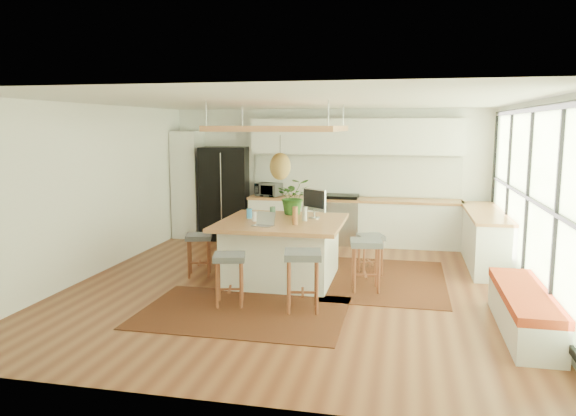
% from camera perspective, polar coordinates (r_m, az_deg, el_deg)
% --- Properties ---
extents(floor, '(7.00, 7.00, 0.00)m').
position_cam_1_polar(floor, '(8.21, 0.63, -8.17)').
color(floor, brown).
rests_on(floor, ground).
extents(ceiling, '(7.00, 7.00, 0.00)m').
position_cam_1_polar(ceiling, '(7.87, 0.66, 11.01)').
color(ceiling, white).
rests_on(ceiling, ground).
extents(wall_back, '(6.50, 0.00, 6.50)m').
position_cam_1_polar(wall_back, '(11.36, 4.20, 3.42)').
color(wall_back, white).
rests_on(wall_back, ground).
extents(wall_front, '(6.50, 0.00, 6.50)m').
position_cam_1_polar(wall_front, '(4.60, -8.17, -4.24)').
color(wall_front, white).
rests_on(wall_front, ground).
extents(wall_left, '(0.00, 7.00, 7.00)m').
position_cam_1_polar(wall_left, '(9.15, -19.73, 1.70)').
color(wall_left, white).
rests_on(wall_left, ground).
extents(wall_right, '(0.00, 7.00, 7.00)m').
position_cam_1_polar(wall_right, '(7.95, 24.27, 0.47)').
color(wall_right, white).
rests_on(wall_right, ground).
extents(window_wall, '(0.10, 6.20, 2.60)m').
position_cam_1_polar(window_wall, '(7.93, 24.08, 0.84)').
color(window_wall, black).
rests_on(window_wall, wall_right).
extents(pantry, '(0.55, 0.60, 2.25)m').
position_cam_1_polar(pantry, '(11.85, -10.31, 2.42)').
color(pantry, white).
rests_on(pantry, floor).
extents(back_counter_base, '(4.20, 0.60, 0.88)m').
position_cam_1_polar(back_counter_base, '(11.10, 6.73, -1.48)').
color(back_counter_base, white).
rests_on(back_counter_base, floor).
extents(back_counter_top, '(4.24, 0.64, 0.05)m').
position_cam_1_polar(back_counter_top, '(11.03, 6.78, 0.87)').
color(back_counter_top, '#AA663C').
rests_on(back_counter_top, back_counter_base).
extents(backsplash, '(4.20, 0.02, 0.80)m').
position_cam_1_polar(backsplash, '(11.27, 6.96, 3.34)').
color(backsplash, white).
rests_on(backsplash, wall_back).
extents(upper_cabinets, '(4.20, 0.34, 0.70)m').
position_cam_1_polar(upper_cabinets, '(11.07, 6.96, 7.39)').
color(upper_cabinets, white).
rests_on(upper_cabinets, wall_back).
extents(range, '(0.76, 0.62, 1.00)m').
position_cam_1_polar(range, '(11.11, 5.46, -1.13)').
color(range, '#A5A5AA').
rests_on(range, floor).
extents(right_counter_base, '(0.60, 2.50, 0.88)m').
position_cam_1_polar(right_counter_base, '(9.98, 19.80, -3.06)').
color(right_counter_base, white).
rests_on(right_counter_base, floor).
extents(right_counter_top, '(0.64, 2.54, 0.05)m').
position_cam_1_polar(right_counter_top, '(9.90, 19.93, -0.45)').
color(right_counter_top, '#AA663C').
rests_on(right_counter_top, right_counter_base).
extents(window_bench, '(0.52, 2.00, 0.50)m').
position_cam_1_polar(window_bench, '(6.97, 23.30, -9.80)').
color(window_bench, white).
rests_on(window_bench, floor).
extents(ceiling_panel, '(1.86, 1.86, 0.80)m').
position_cam_1_polar(ceiling_panel, '(8.32, -0.82, 6.40)').
color(ceiling_panel, '#AA663C').
rests_on(ceiling_panel, ceiling).
extents(rug_near, '(2.60, 1.80, 0.01)m').
position_cam_1_polar(rug_near, '(7.15, -4.74, -10.73)').
color(rug_near, black).
rests_on(rug_near, floor).
extents(rug_right, '(1.80, 2.60, 0.01)m').
position_cam_1_polar(rug_right, '(8.68, 10.11, -7.35)').
color(rug_right, black).
rests_on(rug_right, floor).
extents(fridge, '(1.05, 0.87, 1.93)m').
position_cam_1_polar(fridge, '(11.58, -6.56, 1.37)').
color(fridge, black).
rests_on(fridge, floor).
extents(island, '(1.85, 1.85, 0.93)m').
position_cam_1_polar(island, '(8.46, -0.63, -4.41)').
color(island, '#AA663C').
rests_on(island, floor).
extents(stool_near_left, '(0.50, 0.50, 0.69)m').
position_cam_1_polar(stool_near_left, '(7.35, -6.09, -7.34)').
color(stool_near_left, '#4D5056').
rests_on(stool_near_left, floor).
extents(stool_near_right, '(0.54, 0.54, 0.78)m').
position_cam_1_polar(stool_near_right, '(7.09, 1.53, -7.88)').
color(stool_near_right, '#4D5056').
rests_on(stool_near_right, floor).
extents(stool_right_front, '(0.50, 0.50, 0.75)m').
position_cam_1_polar(stool_right_front, '(8.01, 8.08, -6.05)').
color(stool_right_front, '#4D5056').
rests_on(stool_right_front, floor).
extents(stool_right_back, '(0.49, 0.49, 0.65)m').
position_cam_1_polar(stool_right_back, '(8.87, 8.57, -4.62)').
color(stool_right_back, '#4D5056').
rests_on(stool_right_back, floor).
extents(stool_left_side, '(0.49, 0.49, 0.67)m').
position_cam_1_polar(stool_left_side, '(8.82, -9.22, -4.72)').
color(stool_left_side, '#4D5056').
rests_on(stool_left_side, floor).
extents(laptop, '(0.35, 0.36, 0.22)m').
position_cam_1_polar(laptop, '(7.88, -2.63, -1.05)').
color(laptop, '#A5A5AA').
rests_on(laptop, island).
extents(monitor, '(0.51, 0.46, 0.47)m').
position_cam_1_polar(monitor, '(8.54, 2.75, 0.65)').
color(monitor, '#A5A5AA').
rests_on(monitor, island).
extents(microwave, '(0.55, 0.40, 0.33)m').
position_cam_1_polar(microwave, '(11.26, -2.05, 2.07)').
color(microwave, '#A5A5AA').
rests_on(microwave, back_counter_top).
extents(island_plant, '(0.69, 0.73, 0.46)m').
position_cam_1_polar(island_plant, '(8.92, 0.59, 0.81)').
color(island_plant, '#1E4C19').
rests_on(island_plant, island).
extents(island_bowl, '(0.23, 0.23, 0.05)m').
position_cam_1_polar(island_bowl, '(8.83, -3.52, -0.63)').
color(island_bowl, beige).
rests_on(island_bowl, island).
extents(island_bottle_0, '(0.07, 0.07, 0.19)m').
position_cam_1_polar(island_bottle_0, '(8.58, -4.07, -0.43)').
color(island_bottle_0, '#3A93E9').
rests_on(island_bottle_0, island).
extents(island_bottle_1, '(0.07, 0.07, 0.19)m').
position_cam_1_polar(island_bottle_1, '(8.30, -3.56, -0.73)').
color(island_bottle_1, white).
rests_on(island_bottle_1, island).
extents(island_bottle_2, '(0.07, 0.07, 0.19)m').
position_cam_1_polar(island_bottle_2, '(8.01, 0.63, -1.06)').
color(island_bottle_2, '#9A5B33').
rests_on(island_bottle_2, island).
extents(island_bottle_3, '(0.07, 0.07, 0.19)m').
position_cam_1_polar(island_bottle_3, '(8.33, 1.79, -0.69)').
color(island_bottle_3, beige).
rests_on(island_bottle_3, island).
extents(island_bottle_4, '(0.07, 0.07, 0.19)m').
position_cam_1_polar(island_bottle_4, '(8.64, -1.56, -0.36)').
color(island_bottle_4, '#416C55').
rests_on(island_bottle_4, island).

